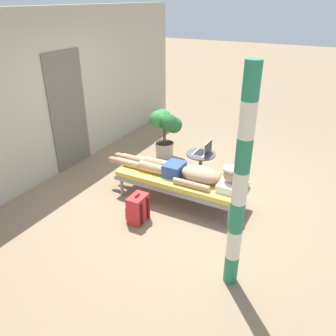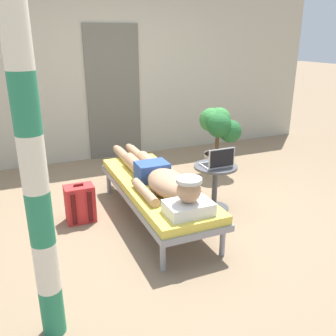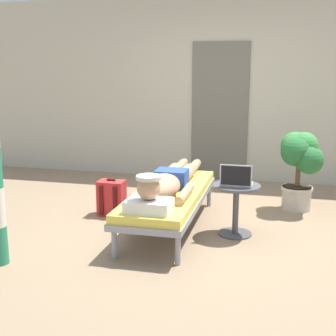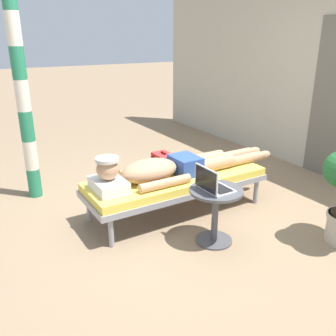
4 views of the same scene
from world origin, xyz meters
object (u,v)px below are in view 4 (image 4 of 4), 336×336
object	(u,v)px
side_table	(215,207)
porch_post	(23,96)
person_reclining	(169,168)
backpack	(164,169)
lounge_chair	(177,182)
laptop	(212,185)

from	to	relation	value
side_table	porch_post	size ratio (longest dim) A/B	0.22
person_reclining	backpack	xyz separation A→B (m)	(-0.75, 0.38, -0.32)
lounge_chair	laptop	distance (m)	0.74
side_table	backpack	distance (m)	1.49
side_table	backpack	bearing A→B (deg)	167.75
laptop	porch_post	size ratio (longest dim) A/B	0.13
person_reclining	porch_post	distance (m)	1.78
side_table	porch_post	world-z (taller)	porch_post
side_table	backpack	size ratio (longest dim) A/B	1.23
lounge_chair	person_reclining	size ratio (longest dim) A/B	0.90
lounge_chair	laptop	xyz separation A→B (m)	(0.70, -0.08, 0.24)
backpack	porch_post	world-z (taller)	porch_post
backpack	laptop	bearing A→B (deg)	-14.18
backpack	porch_post	size ratio (longest dim) A/B	0.18
person_reclining	backpack	distance (m)	0.90
person_reclining	porch_post	bearing A→B (deg)	-137.17
person_reclining	side_table	distance (m)	0.72
lounge_chair	side_table	distance (m)	0.70
side_table	backpack	world-z (taller)	side_table
laptop	side_table	bearing A→B (deg)	90.00
side_table	lounge_chair	bearing A→B (deg)	177.53
person_reclining	porch_post	xyz separation A→B (m)	(-1.21, -1.12, 0.67)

